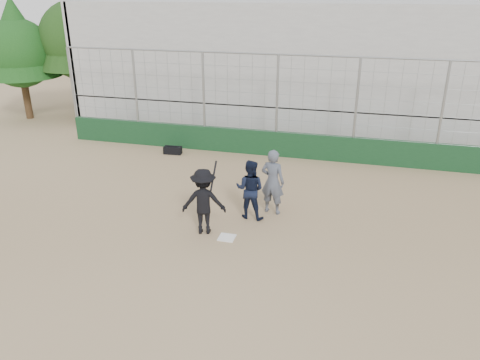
% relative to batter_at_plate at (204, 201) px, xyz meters
% --- Properties ---
extents(ground, '(90.00, 90.00, 0.00)m').
position_rel_batter_at_plate_xyz_m(ground, '(0.70, -0.18, -0.93)').
color(ground, brown).
rests_on(ground, ground).
extents(home_plate, '(0.44, 0.44, 0.02)m').
position_rel_batter_at_plate_xyz_m(home_plate, '(0.70, -0.18, -0.92)').
color(home_plate, white).
rests_on(home_plate, ground).
extents(backstop, '(18.10, 0.25, 4.04)m').
position_rel_batter_at_plate_xyz_m(backstop, '(0.70, 6.82, 0.03)').
color(backstop, '#103319').
rests_on(backstop, ground).
extents(bleachers, '(20.25, 6.70, 6.98)m').
position_rel_batter_at_plate_xyz_m(bleachers, '(0.70, 11.77, 1.99)').
color(bleachers, '#A0A0A0').
rests_on(bleachers, ground).
extents(tree_left, '(4.48, 4.48, 7.00)m').
position_rel_batter_at_plate_xyz_m(tree_left, '(-10.30, 10.82, 3.46)').
color(tree_left, '#3C2215').
rests_on(tree_left, ground).
extents(tree_right, '(3.84, 3.84, 6.00)m').
position_rel_batter_at_plate_xyz_m(tree_right, '(-12.80, 9.32, 2.83)').
color(tree_right, '#342213').
rests_on(tree_right, ground).
extents(batter_at_plate, '(1.33, 0.95, 2.00)m').
position_rel_batter_at_plate_xyz_m(batter_at_plate, '(0.00, 0.00, 0.00)').
color(batter_at_plate, black).
rests_on(batter_at_plate, ground).
extents(catcher_crouched, '(0.95, 0.78, 1.21)m').
position_rel_batter_at_plate_xyz_m(catcher_crouched, '(1.01, 1.16, -0.33)').
color(catcher_crouched, black).
rests_on(catcher_crouched, ground).
extents(umpire, '(0.81, 0.61, 1.80)m').
position_rel_batter_at_plate_xyz_m(umpire, '(1.57, 1.69, -0.03)').
color(umpire, '#4B525F').
rests_on(umpire, ground).
extents(equipment_bag, '(0.74, 0.35, 0.35)m').
position_rel_batter_at_plate_xyz_m(equipment_bag, '(-3.40, 5.94, -0.78)').
color(equipment_bag, black).
rests_on(equipment_bag, ground).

